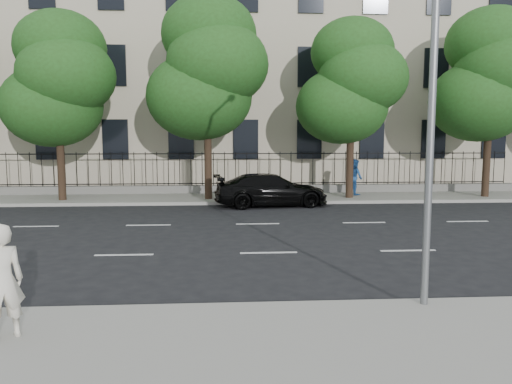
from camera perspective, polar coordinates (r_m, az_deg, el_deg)
ground at (r=11.69m, az=2.55°, el=-9.85°), size 120.00×120.00×0.00m
near_sidewalk at (r=7.94m, az=5.84°, el=-17.54°), size 60.00×4.00×0.15m
far_sidewalk at (r=25.37m, az=-0.88°, el=-0.66°), size 60.00×4.00×0.15m
lane_markings at (r=16.27m, az=0.73°, el=-5.07°), size 49.60×4.62×0.01m
masonry_building at (r=34.57m, az=-1.66°, el=16.18°), size 34.60×12.11×18.50m
iron_fence at (r=27.00m, az=-1.06°, el=1.01°), size 30.00×0.50×2.20m
street_light at (r=10.24m, az=18.54°, el=16.59°), size 0.25×3.32×8.05m
tree_b at (r=25.81m, az=-21.58°, el=11.84°), size 5.53×5.12×8.97m
tree_c at (r=24.70m, az=-5.51°, el=13.85°), size 5.89×5.50×9.80m
tree_d at (r=25.41m, az=10.87°, el=12.26°), size 5.34×4.94×8.84m
tree_e at (r=28.01m, az=25.20°, el=11.96°), size 5.71×5.31×9.46m
black_sedan at (r=22.88m, az=1.74°, el=0.24°), size 5.41×2.72×1.51m
woman_near at (r=8.75m, az=-27.09°, el=-9.08°), size 0.79×0.73×1.82m
pedestrian_far at (r=26.40m, az=11.21°, el=1.69°), size 0.95×1.08×1.86m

